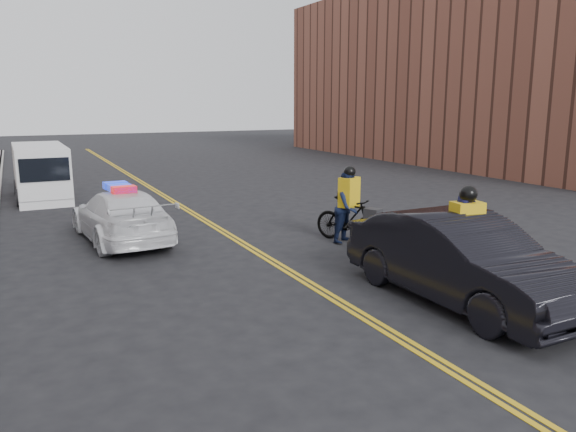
# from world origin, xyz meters

# --- Properties ---
(ground) EXTENTS (120.00, 120.00, 0.00)m
(ground) POSITION_xyz_m (0.00, 0.00, 0.00)
(ground) COLOR black
(ground) RESTS_ON ground
(center_line_left) EXTENTS (0.10, 60.00, 0.01)m
(center_line_left) POSITION_xyz_m (-0.08, 8.00, 0.01)
(center_line_left) COLOR gold
(center_line_left) RESTS_ON ground
(center_line_right) EXTENTS (0.10, 60.00, 0.01)m
(center_line_right) POSITION_xyz_m (0.08, 8.00, 0.01)
(center_line_right) COLOR gold
(center_line_right) RESTS_ON ground
(building_across) EXTENTS (12.00, 30.00, 11.00)m
(building_across) POSITION_xyz_m (22.00, 18.00, 5.50)
(building_across) COLOR brown
(building_across) RESTS_ON ground
(police_cruiser) EXTENTS (2.30, 4.92, 1.55)m
(police_cruiser) POSITION_xyz_m (-2.82, 5.90, 0.70)
(police_cruiser) COLOR white
(police_cruiser) RESTS_ON ground
(dark_sedan) EXTENTS (1.88, 5.10, 1.67)m
(dark_sedan) POSITION_xyz_m (2.03, -1.78, 0.83)
(dark_sedan) COLOR black
(dark_sedan) RESTS_ON ground
(cargo_van) EXTENTS (1.98, 4.98, 2.07)m
(cargo_van) POSITION_xyz_m (-4.40, 14.05, 1.01)
(cargo_van) COLOR silver
(cargo_van) RESTS_ON ground
(cyclist_near) EXTENTS (1.11, 2.30, 2.17)m
(cyclist_near) POSITION_xyz_m (2.37, -1.52, 0.75)
(cyclist_near) COLOR black
(cyclist_near) RESTS_ON ground
(cyclist_far) EXTENTS (1.41, 2.08, 2.06)m
(cyclist_far) POSITION_xyz_m (2.63, 3.06, 0.81)
(cyclist_far) COLOR black
(cyclist_far) RESTS_ON ground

